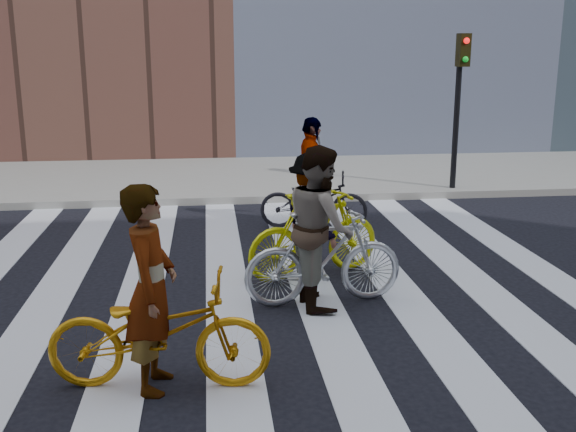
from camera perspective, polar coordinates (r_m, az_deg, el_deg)
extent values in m
plane|color=black|center=(8.72, -1.50, -6.37)|extent=(100.00, 100.00, 0.00)
cube|color=gray|center=(15.94, -4.02, 3.28)|extent=(100.00, 5.00, 0.15)
cube|color=silver|center=(8.92, -19.51, -6.71)|extent=(0.55, 10.00, 0.01)
cube|color=silver|center=(8.73, -12.41, -6.64)|extent=(0.55, 10.00, 0.01)
cube|color=silver|center=(8.69, -5.13, -6.46)|extent=(0.55, 10.00, 0.01)
cube|color=silver|center=(8.78, 2.10, -6.18)|extent=(0.55, 10.00, 0.01)
cube|color=silver|center=(9.01, 9.06, -5.83)|extent=(0.55, 10.00, 0.01)
cube|color=silver|center=(9.36, 15.58, -5.41)|extent=(0.55, 10.00, 0.01)
cube|color=silver|center=(9.83, 21.55, -4.97)|extent=(0.55, 10.00, 0.01)
cylinder|color=black|center=(14.55, 14.06, 7.95)|extent=(0.12, 0.12, 3.20)
cube|color=black|center=(14.34, 14.62, 13.44)|extent=(0.22, 0.28, 0.65)
sphere|color=red|center=(14.20, 14.89, 14.15)|extent=(0.12, 0.12, 0.12)
sphere|color=#0CCC26|center=(14.21, 14.79, 12.70)|extent=(0.12, 0.12, 0.12)
imported|color=orange|center=(6.31, -10.88, -9.65)|extent=(2.10, 0.94, 1.07)
imported|color=silver|center=(8.14, 3.04, -3.55)|extent=(1.99, 0.73, 1.17)
imported|color=#D8DD0C|center=(9.10, 2.27, -1.54)|extent=(2.06, 1.22, 1.19)
imported|color=black|center=(11.60, 2.19, 1.31)|extent=(1.94, 0.98, 0.97)
imported|color=slate|center=(6.15, -11.53, -6.06)|extent=(0.53, 0.74, 1.91)
imported|color=slate|center=(8.02, 2.73, -0.91)|extent=(0.82, 1.01, 1.95)
imported|color=slate|center=(9.03, 1.98, 0.01)|extent=(0.98, 1.25, 1.71)
imported|color=slate|center=(11.50, 1.96, 3.61)|extent=(0.67, 1.19, 1.92)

